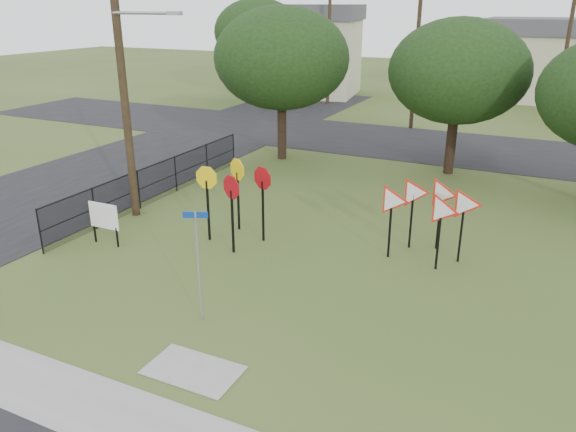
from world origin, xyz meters
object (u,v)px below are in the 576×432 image
object	(u,v)px
stop_sign_cluster	(235,186)
info_board	(104,217)
street_name_sign	(198,259)
yield_sign_cluster	(430,203)

from	to	relation	value
stop_sign_cluster	info_board	bearing A→B (deg)	-149.60
street_name_sign	info_board	distance (m)	5.97
stop_sign_cluster	yield_sign_cluster	bearing A→B (deg)	13.59
yield_sign_cluster	info_board	bearing A→B (deg)	-159.55
stop_sign_cluster	info_board	xyz separation A→B (m)	(-3.60, -2.11, -0.93)
street_name_sign	yield_sign_cluster	bearing A→B (deg)	55.84
street_name_sign	info_board	world-z (taller)	street_name_sign
street_name_sign	stop_sign_cluster	distance (m)	4.97
yield_sign_cluster	info_board	xyz separation A→B (m)	(-9.47, -3.53, -0.80)
yield_sign_cluster	info_board	distance (m)	10.14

